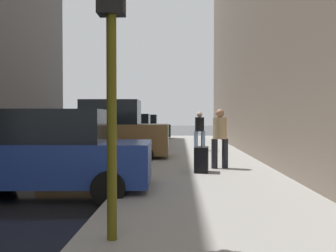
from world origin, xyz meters
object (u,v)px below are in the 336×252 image
object	(u,v)px
parked_blue_sedan	(51,155)
parked_bronze_suv	(107,133)
pedestrian_in_tan_coat	(220,135)
parked_dark_green_sedan	(141,128)
parked_gray_coupe	(128,132)
rolling_suitcase	(201,159)
fire_hydrant	(157,146)
traffic_light	(111,23)
pedestrian_in_jeans	(200,129)

from	to	relation	value
parked_blue_sedan	parked_bronze_suv	size ratio (longest dim) A/B	0.92
pedestrian_in_tan_coat	parked_dark_green_sedan	bearing A→B (deg)	104.43
parked_gray_coupe	rolling_suitcase	size ratio (longest dim) A/B	4.07
fire_hydrant	pedestrian_in_tan_coat	world-z (taller)	pedestrian_in_tan_coat
parked_blue_sedan	rolling_suitcase	world-z (taller)	parked_blue_sedan
parked_gray_coupe	fire_hydrant	xyz separation A→B (m)	(1.80, -5.01, -0.35)
parked_blue_sedan	parked_bronze_suv	distance (m)	5.96
pedestrian_in_tan_coat	rolling_suitcase	size ratio (longest dim) A/B	1.64
pedestrian_in_tan_coat	fire_hydrant	bearing A→B (deg)	119.49
traffic_light	parked_bronze_suv	bearing A→B (deg)	101.43
parked_gray_coupe	traffic_light	xyz separation A→B (m)	(1.85, -14.91, 1.91)
pedestrian_in_tan_coat	rolling_suitcase	distance (m)	1.13
parked_gray_coupe	fire_hydrant	distance (m)	5.33
parked_blue_sedan	fire_hydrant	world-z (taller)	parked_blue_sedan
parked_gray_coupe	pedestrian_in_tan_coat	world-z (taller)	pedestrian_in_tan_coat
parked_gray_coupe	pedestrian_in_jeans	size ratio (longest dim) A/B	2.48
fire_hydrant	pedestrian_in_tan_coat	size ratio (longest dim) A/B	0.41
parked_dark_green_sedan	fire_hydrant	bearing A→B (deg)	-80.93
parked_gray_coupe	fire_hydrant	world-z (taller)	parked_gray_coupe
fire_hydrant	rolling_suitcase	world-z (taller)	rolling_suitcase
fire_hydrant	rolling_suitcase	xyz separation A→B (m)	(1.45, -4.34, -0.01)
parked_blue_sedan	parked_bronze_suv	world-z (taller)	parked_bronze_suv
fire_hydrant	pedestrian_in_jeans	distance (m)	2.84
pedestrian_in_tan_coat	pedestrian_in_jeans	world-z (taller)	same
traffic_light	parked_blue_sedan	bearing A→B (deg)	120.01
rolling_suitcase	traffic_light	bearing A→B (deg)	-104.13
parked_bronze_suv	parked_gray_coupe	distance (m)	5.74
parked_bronze_suv	parked_gray_coupe	bearing A→B (deg)	90.00
parked_bronze_suv	rolling_suitcase	world-z (taller)	parked_bronze_suv
rolling_suitcase	pedestrian_in_tan_coat	bearing A→B (deg)	52.93
parked_blue_sedan	parked_gray_coupe	size ratio (longest dim) A/B	1.01
parked_bronze_suv	traffic_light	world-z (taller)	traffic_light
parked_blue_sedan	traffic_light	distance (m)	4.17
parked_gray_coupe	parked_dark_green_sedan	xyz separation A→B (m)	(-0.00, 6.29, 0.00)
traffic_light	pedestrian_in_jeans	xyz separation A→B (m)	(1.70, 12.05, -1.65)
parked_gray_coupe	parked_bronze_suv	bearing A→B (deg)	-90.00
parked_blue_sedan	fire_hydrant	size ratio (longest dim) A/B	6.07
parked_dark_green_sedan	pedestrian_in_jeans	bearing A→B (deg)	-68.78
parked_gray_coupe	fire_hydrant	bearing A→B (deg)	-70.19
parked_dark_green_sedan	rolling_suitcase	bearing A→B (deg)	-78.24
parked_bronze_suv	rolling_suitcase	size ratio (longest dim) A/B	4.45
pedestrian_in_jeans	traffic_light	bearing A→B (deg)	-98.02
parked_bronze_suv	parked_dark_green_sedan	world-z (taller)	parked_bronze_suv
fire_hydrant	pedestrian_in_jeans	bearing A→B (deg)	50.90
pedestrian_in_tan_coat	traffic_light	bearing A→B (deg)	-107.34
parked_gray_coupe	pedestrian_in_jeans	world-z (taller)	pedestrian_in_jeans
fire_hydrant	pedestrian_in_tan_coat	distance (m)	4.16
parked_bronze_suv	rolling_suitcase	bearing A→B (deg)	-47.94
parked_dark_green_sedan	fire_hydrant	world-z (taller)	parked_dark_green_sedan
pedestrian_in_tan_coat	pedestrian_in_jeans	bearing A→B (deg)	92.77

